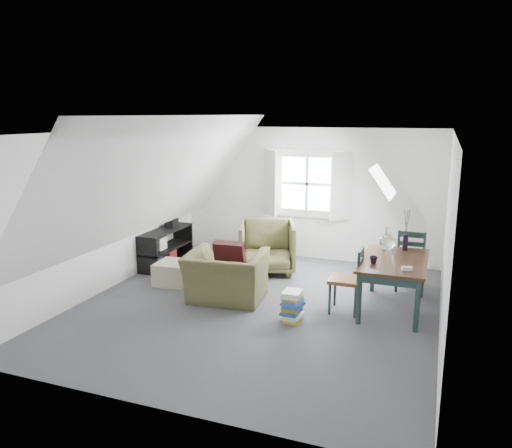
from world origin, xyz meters
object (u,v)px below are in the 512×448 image
at_px(ottoman, 174,273).
at_px(dining_chair_near, 348,279).
at_px(armchair_near, 226,299).
at_px(magazine_stack, 292,306).
at_px(armchair_far, 267,271).
at_px(dining_table, 394,266).
at_px(media_shelf, 164,249).
at_px(dining_chair_far, 411,259).

bearing_deg(ottoman, dining_chair_near, -3.84).
bearing_deg(dining_chair_near, armchair_near, -92.19).
bearing_deg(armchair_near, magazine_stack, 153.81).
height_order(armchair_far, dining_chair_near, dining_chair_near).
xyz_separation_m(dining_table, media_shelf, (-4.15, 0.72, -0.34)).
height_order(dining_chair_near, media_shelf, dining_chair_near).
bearing_deg(dining_table, ottoman, 177.77).
height_order(armchair_near, dining_chair_far, dining_chair_far).
bearing_deg(armchair_near, dining_chair_near, 178.96).
height_order(media_shelf, magazine_stack, media_shelf).
distance_m(armchair_near, dining_chair_far, 2.96).
bearing_deg(dining_chair_near, media_shelf, -113.55).
distance_m(armchair_near, armchair_far, 1.52).
xyz_separation_m(armchair_near, dining_table, (2.38, 0.48, 0.65)).
xyz_separation_m(dining_table, dining_chair_far, (0.18, 0.92, -0.13)).
relative_size(armchair_far, dining_chair_far, 0.99).
xyz_separation_m(media_shelf, magazine_stack, (2.94, -1.62, -0.10)).
xyz_separation_m(ottoman, dining_table, (3.47, 0.12, 0.46)).
height_order(armchair_near, magazine_stack, magazine_stack).
bearing_deg(media_shelf, ottoman, -53.22).
xyz_separation_m(armchair_far, dining_table, (2.26, -1.04, 0.65)).
bearing_deg(dining_chair_near, armchair_far, -136.33).
height_order(armchair_far, dining_chair_far, dining_chair_far).
bearing_deg(dining_chair_far, ottoman, 16.42).
relative_size(dining_chair_far, dining_chair_near, 1.07).
bearing_deg(dining_table, dining_chair_near, -155.96).
height_order(ottoman, dining_chair_near, dining_chair_near).
bearing_deg(dining_chair_far, dining_chair_near, 58.79).
relative_size(ottoman, dining_chair_far, 0.55).
relative_size(dining_chair_near, magazine_stack, 2.25).
xyz_separation_m(armchair_near, media_shelf, (-1.78, 1.20, 0.30)).
xyz_separation_m(armchair_far, magazine_stack, (1.04, -1.94, 0.21)).
relative_size(dining_table, media_shelf, 1.13).
bearing_deg(dining_chair_near, ottoman, -101.27).
bearing_deg(dining_chair_near, dining_table, 110.80).
distance_m(dining_table, media_shelf, 4.23).
height_order(dining_chair_far, media_shelf, dining_chair_far).
distance_m(ottoman, magazine_stack, 2.39).
height_order(armchair_far, ottoman, armchair_far).
bearing_deg(ottoman, magazine_stack, -19.04).
relative_size(armchair_near, ottoman, 2.04).
bearing_deg(media_shelf, armchair_far, 7.32).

